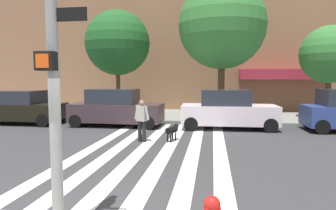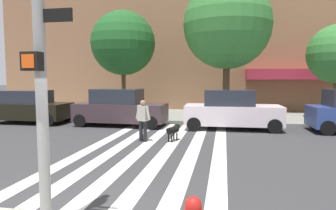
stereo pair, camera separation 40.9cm
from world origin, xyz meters
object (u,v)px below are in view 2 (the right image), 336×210
(street_tree_nearest, at_px, (123,43))
(pedestrian_dog_walker, at_px, (143,118))
(parked_car_behind_first, at_px, (120,108))
(parked_car_near_curb, at_px, (30,107))
(dog_on_leash, at_px, (174,130))
(traffic_light_pole, at_px, (37,10))
(parked_car_third_in_line, at_px, (232,111))
(street_tree_middle, at_px, (227,25))

(street_tree_nearest, height_order, pedestrian_dog_walker, street_tree_nearest)
(parked_car_behind_first, height_order, street_tree_nearest, street_tree_nearest)
(parked_car_near_curb, height_order, parked_car_behind_first, parked_car_behind_first)
(dog_on_leash, bearing_deg, traffic_light_pole, -96.63)
(parked_car_behind_first, distance_m, pedestrian_dog_walker, 4.21)
(street_tree_nearest, xyz_separation_m, pedestrian_dog_walker, (3.18, -6.93, -3.75))
(traffic_light_pole, bearing_deg, parked_car_third_in_line, 73.38)
(traffic_light_pole, distance_m, parked_car_third_in_line, 11.41)
(parked_car_behind_first, distance_m, street_tree_nearest, 5.12)
(parked_car_near_curb, height_order, street_tree_nearest, street_tree_nearest)
(parked_car_near_curb, bearing_deg, traffic_light_pole, -53.83)
(parked_car_near_curb, relative_size, street_tree_nearest, 0.64)
(parked_car_near_curb, relative_size, street_tree_middle, 0.54)
(parked_car_third_in_line, bearing_deg, street_tree_middle, 95.61)
(parked_car_near_curb, distance_m, street_tree_middle, 11.97)
(traffic_light_pole, height_order, street_tree_nearest, street_tree_nearest)
(parked_car_behind_first, distance_m, dog_on_leash, 4.75)
(parked_car_third_in_line, relative_size, street_tree_nearest, 0.71)
(parked_car_near_curb, xyz_separation_m, dog_on_leash, (8.64, -3.28, -0.43))
(parked_car_behind_first, relative_size, street_tree_middle, 0.60)
(pedestrian_dog_walker, relative_size, dog_on_leash, 1.73)
(street_tree_nearest, bearing_deg, pedestrian_dog_walker, -65.38)
(street_tree_middle, bearing_deg, parked_car_third_in_line, -84.39)
(parked_car_behind_first, bearing_deg, traffic_light_pole, -76.56)
(traffic_light_pole, xyz_separation_m, parked_car_third_in_line, (3.18, 10.65, -2.61))
(street_tree_middle, xyz_separation_m, dog_on_leash, (-2.05, -6.03, -5.04))
(parked_car_near_curb, bearing_deg, parked_car_third_in_line, -0.01)
(parked_car_near_curb, distance_m, street_tree_nearest, 6.65)
(parked_car_behind_first, xyz_separation_m, street_tree_nearest, (-0.94, 3.36, 3.75))
(street_tree_middle, height_order, pedestrian_dog_walker, street_tree_middle)
(traffic_light_pole, bearing_deg, pedestrian_dog_walker, 92.54)
(street_tree_nearest, bearing_deg, dog_on_leash, -56.80)
(street_tree_middle, bearing_deg, traffic_light_pole, -102.24)
(parked_car_behind_first, bearing_deg, street_tree_nearest, 105.71)
(parked_car_near_curb, distance_m, pedestrian_dog_walker, 8.28)
(parked_car_third_in_line, xyz_separation_m, dog_on_leash, (-2.32, -3.28, -0.47))
(parked_car_third_in_line, relative_size, dog_on_leash, 4.91)
(traffic_light_pole, height_order, parked_car_behind_first, traffic_light_pole)
(traffic_light_pole, relative_size, parked_car_third_in_line, 1.24)
(parked_car_behind_first, relative_size, dog_on_leash, 5.00)
(parked_car_third_in_line, distance_m, street_tree_middle, 5.34)
(street_tree_nearest, relative_size, dog_on_leash, 6.90)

